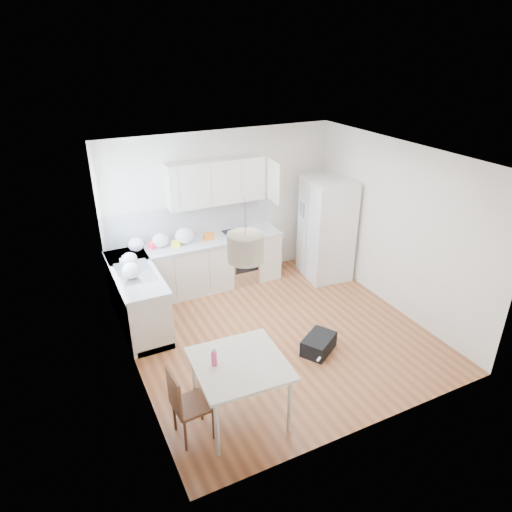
{
  "coord_description": "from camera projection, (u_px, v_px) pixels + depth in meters",
  "views": [
    {
      "loc": [
        -2.83,
        -5.03,
        4.05
      ],
      "look_at": [
        -0.16,
        0.4,
        1.16
      ],
      "focal_mm": 32.0,
      "sensor_mm": 36.0,
      "label": 1
    }
  ],
  "objects": [
    {
      "name": "floor",
      "position": [
        277.0,
        333.0,
        6.95
      ],
      "size": [
        4.2,
        4.2,
        0.0
      ],
      "primitive_type": "plane",
      "color": "brown",
      "rests_on": "ground"
    },
    {
      "name": "ceiling",
      "position": [
        281.0,
        156.0,
        5.78
      ],
      "size": [
        4.2,
        4.2,
        0.0
      ],
      "primitive_type": "plane",
      "rotation": [
        3.14,
        0.0,
        0.0
      ],
      "color": "white",
      "rests_on": "wall_back"
    },
    {
      "name": "wall_back",
      "position": [
        222.0,
        207.0,
        8.06
      ],
      "size": [
        4.2,
        0.0,
        4.2
      ],
      "primitive_type": "plane",
      "rotation": [
        1.57,
        0.0,
        0.0
      ],
      "color": "white",
      "rests_on": "floor"
    },
    {
      "name": "wall_left",
      "position": [
        127.0,
        285.0,
        5.53
      ],
      "size": [
        0.0,
        4.2,
        4.2
      ],
      "primitive_type": "plane",
      "rotation": [
        1.57,
        0.0,
        1.57
      ],
      "color": "white",
      "rests_on": "floor"
    },
    {
      "name": "wall_right",
      "position": [
        395.0,
        228.0,
        7.2
      ],
      "size": [
        0.0,
        4.2,
        4.2
      ],
      "primitive_type": "plane",
      "rotation": [
        1.57,
        0.0,
        -1.57
      ],
      "color": "white",
      "rests_on": "floor"
    },
    {
      "name": "window_glassblock",
      "position": [
        107.0,
        223.0,
        6.29
      ],
      "size": [
        0.02,
        1.0,
        1.0
      ],
      "primitive_type": "cube",
      "color": "#BFE0F9",
      "rests_on": "wall_left"
    },
    {
      "name": "cabinets_back",
      "position": [
        198.0,
        267.0,
        7.98
      ],
      "size": [
        3.0,
        0.6,
        0.88
      ],
      "primitive_type": "cube",
      "color": "silver",
      "rests_on": "floor"
    },
    {
      "name": "cabinets_left",
      "position": [
        138.0,
        298.0,
        7.01
      ],
      "size": [
        0.6,
        1.8,
        0.88
      ],
      "primitive_type": "cube",
      "color": "silver",
      "rests_on": "floor"
    },
    {
      "name": "counter_back",
      "position": [
        197.0,
        243.0,
        7.78
      ],
      "size": [
        3.02,
        0.64,
        0.04
      ],
      "primitive_type": "cube",
      "color": "silver",
      "rests_on": "cabinets_back"
    },
    {
      "name": "counter_left",
      "position": [
        134.0,
        272.0,
        6.81
      ],
      "size": [
        0.64,
        1.82,
        0.04
      ],
      "primitive_type": "cube",
      "color": "silver",
      "rests_on": "cabinets_left"
    },
    {
      "name": "backsplash_back",
      "position": [
        190.0,
        220.0,
        7.88
      ],
      "size": [
        3.0,
        0.01,
        0.58
      ],
      "primitive_type": "cube",
      "color": "silver",
      "rests_on": "wall_back"
    },
    {
      "name": "backsplash_left",
      "position": [
        111.0,
        257.0,
        6.56
      ],
      "size": [
        0.01,
        1.8,
        0.58
      ],
      "primitive_type": "cube",
      "color": "silver",
      "rests_on": "wall_left"
    },
    {
      "name": "upper_cabinets",
      "position": [
        216.0,
        182.0,
        7.65
      ],
      "size": [
        1.7,
        0.32,
        0.75
      ],
      "primitive_type": "cube",
      "color": "silver",
      "rests_on": "wall_back"
    },
    {
      "name": "range_oven",
      "position": [
        240.0,
        258.0,
        8.29
      ],
      "size": [
        0.5,
        0.61,
        0.88
      ],
      "primitive_type": null,
      "color": "silver",
      "rests_on": "floor"
    },
    {
      "name": "sink",
      "position": [
        135.0,
        272.0,
        6.77
      ],
      "size": [
        0.5,
        0.8,
        0.16
      ],
      "primitive_type": null,
      "color": "silver",
      "rests_on": "counter_left"
    },
    {
      "name": "refrigerator",
      "position": [
        326.0,
        229.0,
        8.31
      ],
      "size": [
        0.98,
        1.01,
        1.83
      ],
      "primitive_type": null,
      "rotation": [
        0.0,
        0.0,
        -0.12
      ],
      "color": "white",
      "rests_on": "floor"
    },
    {
      "name": "dining_table",
      "position": [
        240.0,
        369.0,
        5.1
      ],
      "size": [
        1.06,
        1.06,
        0.8
      ],
      "rotation": [
        0.0,
        0.0,
        -0.06
      ],
      "color": "beige",
      "rests_on": "floor"
    },
    {
      "name": "dining_chair",
      "position": [
        193.0,
        403.0,
        4.97
      ],
      "size": [
        0.41,
        0.41,
        0.92
      ],
      "primitive_type": null,
      "rotation": [
        0.0,
        0.0,
        0.06
      ],
      "color": "#462315",
      "rests_on": "floor"
    },
    {
      "name": "drink_bottle",
      "position": [
        214.0,
        356.0,
        4.98
      ],
      "size": [
        0.07,
        0.07,
        0.22
      ],
      "primitive_type": "cylinder",
      "rotation": [
        0.0,
        0.0,
        0.15
      ],
      "color": "#E53F75",
      "rests_on": "dining_table"
    },
    {
      "name": "gym_bag",
      "position": [
        319.0,
        344.0,
        6.48
      ],
      "size": [
        0.63,
        0.57,
        0.24
      ],
      "primitive_type": "cube",
      "rotation": [
        0.0,
        0.0,
        0.56
      ],
      "color": "black",
      "rests_on": "floor"
    },
    {
      "name": "pendant_lamp",
      "position": [
        246.0,
        247.0,
        4.51
      ],
      "size": [
        0.47,
        0.47,
        0.29
      ],
      "primitive_type": "cylinder",
      "rotation": [
        0.0,
        0.0,
        0.36
      ],
      "color": "#BAAD8F",
      "rests_on": "ceiling"
    },
    {
      "name": "grocery_bag_a",
      "position": [
        136.0,
        244.0,
        7.38
      ],
      "size": [
        0.26,
        0.22,
        0.23
      ],
      "primitive_type": "ellipsoid",
      "color": "white",
      "rests_on": "counter_back"
    },
    {
      "name": "grocery_bag_b",
      "position": [
        161.0,
        240.0,
        7.52
      ],
      "size": [
        0.27,
        0.23,
        0.24
      ],
      "primitive_type": "ellipsoid",
      "color": "white",
      "rests_on": "counter_back"
    },
    {
      "name": "grocery_bag_c",
      "position": [
        184.0,
        236.0,
        7.63
      ],
      "size": [
        0.32,
        0.27,
        0.29
      ],
      "primitive_type": "ellipsoid",
      "color": "white",
      "rests_on": "counter_back"
    },
    {
      "name": "grocery_bag_d",
      "position": [
        129.0,
        259.0,
        6.9
      ],
      "size": [
        0.24,
        0.2,
        0.21
      ],
      "primitive_type": "ellipsoid",
      "color": "white",
      "rests_on": "counter_back"
    },
    {
      "name": "grocery_bag_e",
      "position": [
        131.0,
        271.0,
        6.54
      ],
      "size": [
        0.27,
        0.23,
        0.24
      ],
      "primitive_type": "ellipsoid",
      "color": "white",
      "rests_on": "counter_left"
    },
    {
      "name": "snack_orange",
      "position": [
        209.0,
        236.0,
        7.83
      ],
      "size": [
        0.17,
        0.12,
        0.11
      ],
      "primitive_type": "cube",
      "rotation": [
        0.0,
        0.0,
        0.08
      ],
      "color": "#D65F13",
      "rests_on": "counter_back"
    },
    {
      "name": "snack_yellow",
      "position": [
        176.0,
        244.0,
        7.57
      ],
      "size": [
        0.17,
        0.14,
        0.1
      ],
      "primitive_type": "cube",
      "rotation": [
        0.0,
        0.0,
        -0.49
      ],
      "color": "yellow",
      "rests_on": "counter_back"
    },
    {
      "name": "snack_red",
      "position": [
        154.0,
        245.0,
        7.51
      ],
      "size": [
        0.19,
        0.16,
        0.11
      ],
      "primitive_type": "cube",
      "rotation": [
        0.0,
        0.0,
        0.46
      ],
      "color": "red",
      "rests_on": "counter_back"
    }
  ]
}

